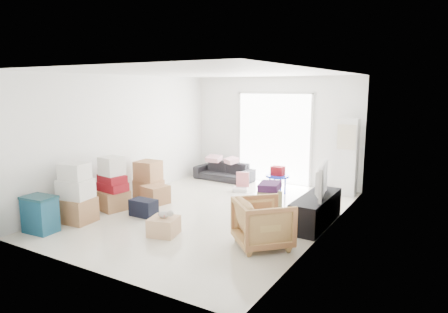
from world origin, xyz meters
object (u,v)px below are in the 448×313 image
at_px(kids_table, 278,175).
at_px(ottoman, 270,200).
at_px(tv_console, 316,210).
at_px(storage_bins, 40,214).
at_px(armchair, 263,221).
at_px(wood_crate, 164,226).
at_px(ac_tower, 347,157).
at_px(sofa, 224,168).
at_px(television, 317,192).

bearing_deg(kids_table, ottoman, -75.16).
xyz_separation_m(tv_console, storage_bins, (-3.90, -2.75, 0.05)).
distance_m(armchair, wood_crate, 1.70).
bearing_deg(ac_tower, armchair, -95.27).
bearing_deg(sofa, television, -31.99).
relative_size(sofa, ottoman, 4.39).
xyz_separation_m(armchair, ottoman, (-0.72, 1.84, -0.23)).
height_order(tv_console, armchair, armchair).
height_order(television, sofa, television).
relative_size(ottoman, kids_table, 0.55).
relative_size(tv_console, storage_bins, 2.53).
relative_size(armchair, ottoman, 2.26).
bearing_deg(tv_console, ottoman, 157.74).
bearing_deg(television, tv_console, -11.32).
distance_m(tv_console, ottoman, 1.20).
bearing_deg(ottoman, wood_crate, -112.07).
height_order(television, ottoman, television).
bearing_deg(sofa, storage_bins, -95.97).
height_order(ac_tower, television, ac_tower).
bearing_deg(kids_table, ac_tower, 31.11).
relative_size(tv_console, ottoman, 4.37).
xyz_separation_m(ottoman, kids_table, (-0.28, 1.06, 0.29)).
bearing_deg(kids_table, television, -47.41).
height_order(sofa, storage_bins, storage_bins).
distance_m(tv_console, sofa, 3.87).
distance_m(ac_tower, wood_crate, 4.61).
distance_m(storage_bins, kids_table, 4.95).
height_order(storage_bins, kids_table, kids_table).
distance_m(television, storage_bins, 4.78).
xyz_separation_m(ac_tower, television, (0.05, -2.32, -0.28)).
distance_m(tv_console, armchair, 1.45).
bearing_deg(wood_crate, ac_tower, 64.40).
relative_size(sofa, wood_crate, 3.58).
relative_size(tv_console, television, 1.56).
distance_m(sofa, storage_bins, 4.97).
height_order(kids_table, wood_crate, kids_table).
distance_m(ac_tower, tv_console, 2.40).
bearing_deg(ac_tower, tv_console, -88.76).
bearing_deg(tv_console, ac_tower, 91.24).
bearing_deg(tv_console, armchair, -105.77).
bearing_deg(television, ottoman, 56.42).
distance_m(ac_tower, sofa, 3.21).
bearing_deg(tv_console, wood_crate, -138.44).
relative_size(tv_console, armchair, 1.93).
bearing_deg(wood_crate, tv_console, 41.56).
xyz_separation_m(armchair, kids_table, (-1.00, 2.90, 0.06)).
relative_size(television, wood_crate, 2.28).
bearing_deg(armchair, wood_crate, 58.90).
bearing_deg(kids_table, armchair, -71.01).
distance_m(tv_console, kids_table, 2.06).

